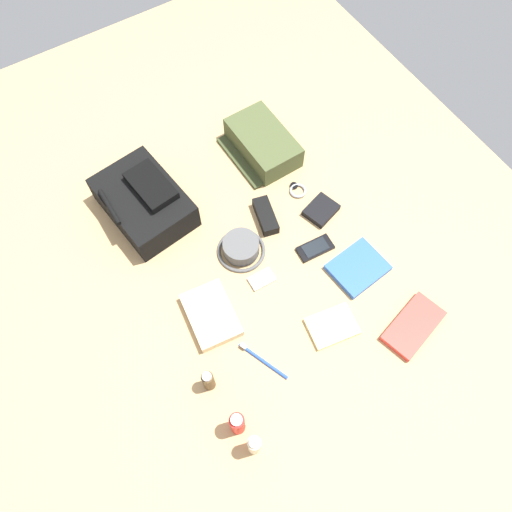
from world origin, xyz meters
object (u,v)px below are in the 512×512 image
object	(u,v)px
bucket_hat	(241,248)
wallet	(321,210)
toiletry_pouch	(262,144)
folded_towel	(211,315)
notepad	(332,326)
media_player	(262,279)
toothbrush	(260,359)
lotion_bottle	(254,445)
cologne_bottle	(208,381)
backpack	(144,202)
cell_phone	(315,248)
sunscreen_spray	(237,423)
travel_guidebook	(358,268)
sunglasses_case	(266,216)
paperback_novel	(413,326)
wristwatch	(297,190)

from	to	relation	value
bucket_hat	wallet	distance (m)	0.32
toiletry_pouch	folded_towel	xyz separation A→B (m)	(-0.47, 0.49, -0.03)
notepad	bucket_hat	bearing A→B (deg)	25.08
media_player	toothbrush	size ratio (longest dim) A/B	0.50
lotion_bottle	cologne_bottle	bearing A→B (deg)	4.96
wallet	backpack	bearing A→B (deg)	40.77
toiletry_pouch	bucket_hat	size ratio (longest dim) A/B	1.73
notepad	folded_towel	xyz separation A→B (m)	(0.23, 0.31, 0.01)
cell_phone	folded_towel	xyz separation A→B (m)	(-0.02, 0.42, 0.01)
sunscreen_spray	toiletry_pouch	bearing A→B (deg)	-36.40
travel_guidebook	cell_phone	xyz separation A→B (m)	(0.14, 0.08, -0.00)
lotion_bottle	folded_towel	distance (m)	0.42
cell_phone	wallet	world-z (taller)	wallet
sunglasses_case	travel_guidebook	bearing A→B (deg)	-140.29
cologne_bottle	toothbrush	bearing A→B (deg)	-95.47
cologne_bottle	notepad	bearing A→B (deg)	-96.62
cologne_bottle	backpack	bearing A→B (deg)	-10.19
media_player	paperback_novel	bearing A→B (deg)	-140.99
cologne_bottle	sunglasses_case	size ratio (longest dim) A/B	0.82
cologne_bottle	cell_phone	world-z (taller)	cologne_bottle
paperback_novel	wallet	bearing A→B (deg)	-0.05
sunglasses_case	sunscreen_spray	bearing A→B (deg)	155.22
lotion_bottle	notepad	distance (m)	0.44
backpack	sunscreen_spray	size ratio (longest dim) A/B	2.49
sunglasses_case	cell_phone	bearing A→B (deg)	-143.17
sunscreen_spray	media_player	bearing A→B (deg)	-40.82
toiletry_pouch	folded_towel	size ratio (longest dim) A/B	1.44
wristwatch	wallet	world-z (taller)	wallet
backpack	toothbrush	size ratio (longest dim) A/B	2.10
wristwatch	toothbrush	distance (m)	0.64
cologne_bottle	folded_towel	bearing A→B (deg)	-31.16
toiletry_pouch	toothbrush	xyz separation A→B (m)	(-0.67, 0.43, -0.04)
toiletry_pouch	notepad	xyz separation A→B (m)	(-0.71, 0.19, -0.04)
cologne_bottle	travel_guidebook	xyz separation A→B (m)	(0.07, -0.61, -0.04)
folded_towel	sunglasses_case	xyz separation A→B (m)	(0.22, -0.34, 0.00)
backpack	sunglasses_case	distance (m)	0.42
paperback_novel	travel_guidebook	distance (m)	0.26
sunglasses_case	media_player	bearing A→B (deg)	158.75
media_player	sunglasses_case	size ratio (longest dim) A/B	0.61
toiletry_pouch	media_player	xyz separation A→B (m)	(-0.45, 0.29, -0.04)
toiletry_pouch	cell_phone	size ratio (longest dim) A/B	2.25
bucket_hat	lotion_bottle	xyz separation A→B (m)	(-0.56, 0.30, 0.04)
backpack	folded_towel	size ratio (longest dim) A/B	1.80
backpack	sunglasses_case	size ratio (longest dim) A/B	2.57
toothbrush	wallet	world-z (taller)	wallet
media_player	wristwatch	bearing A→B (deg)	-52.39
cell_phone	sunglasses_case	world-z (taller)	sunglasses_case
travel_guidebook	cell_phone	bearing A→B (deg)	29.20
bucket_hat	paperback_novel	bearing A→B (deg)	-148.33
toiletry_pouch	cell_phone	distance (m)	0.46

